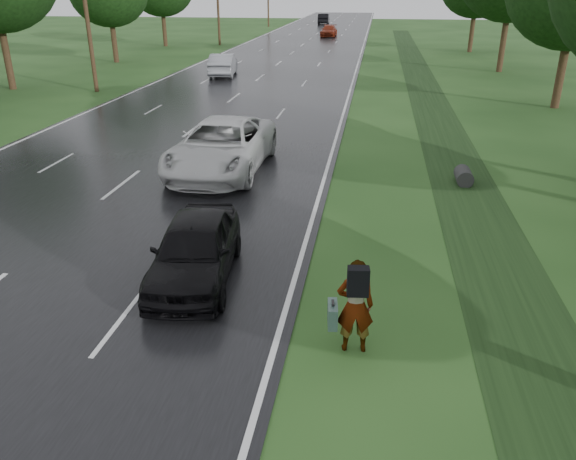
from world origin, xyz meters
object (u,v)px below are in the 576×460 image
Objects in this scene: silver_sedan at (223,65)px; dark_sedan at (195,249)px; white_pickup at (222,146)px; pedestrian at (354,305)px.

dark_sedan is at bearing 95.51° from silver_sedan.
white_pickup is 1.50× the size of dark_sedan.
white_pickup is 23.17m from silver_sedan.
white_pickup is at bearing 96.55° from silver_sedan.
dark_sedan is at bearing -37.26° from pedestrian.
dark_sedan is 31.33m from silver_sedan.
dark_sedan is at bearing -78.60° from white_pickup.
dark_sedan is 0.89× the size of silver_sedan.
silver_sedan is (-11.03, 32.65, -0.13)m from pedestrian.
white_pickup reaches higher than dark_sedan.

